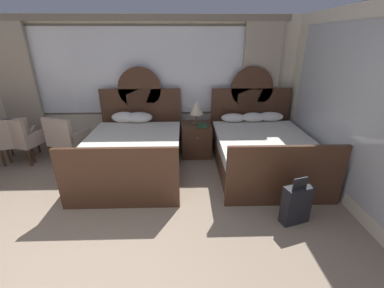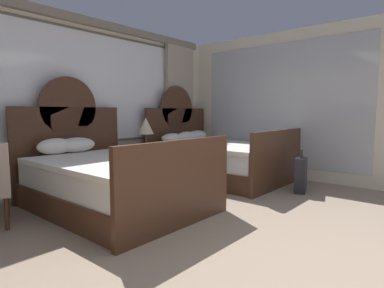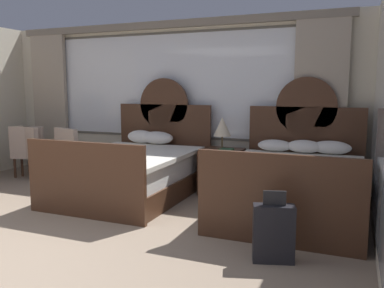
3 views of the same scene
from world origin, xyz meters
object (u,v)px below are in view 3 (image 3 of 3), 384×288
at_px(nightstand_between_beds, 222,171).
at_px(table_lamp_on_nightstand, 222,127).
at_px(bed_near_mirror, 294,184).
at_px(armchair_by_window_centre, 37,149).
at_px(book_on_nightstand, 226,150).
at_px(armchair_by_window_left, 76,152).
at_px(armchair_by_window_right, 32,149).
at_px(suitcase_on_floor, 274,233).
at_px(bed_near_window, 133,170).

height_order(nightstand_between_beds, table_lamp_on_nightstand, table_lamp_on_nightstand).
relative_size(bed_near_mirror, armchair_by_window_centre, 2.47).
relative_size(book_on_nightstand, armchair_by_window_left, 0.28).
relative_size(armchair_by_window_right, suitcase_on_floor, 1.38).
bearing_deg(table_lamp_on_nightstand, nightstand_between_beds, -74.39).
bearing_deg(bed_near_mirror, table_lamp_on_nightstand, 150.46).
xyz_separation_m(nightstand_between_beds, armchair_by_window_left, (-2.53, -0.21, 0.17)).
height_order(armchair_by_window_right, suitcase_on_floor, armchair_by_window_right).
height_order(armchair_by_window_left, suitcase_on_floor, armchair_by_window_left).
bearing_deg(bed_near_window, armchair_by_window_left, 162.56).
relative_size(nightstand_between_beds, armchair_by_window_left, 0.72).
bearing_deg(suitcase_on_floor, armchair_by_window_left, 152.33).
bearing_deg(bed_near_window, armchair_by_window_right, 169.56).
xyz_separation_m(bed_near_window, bed_near_mirror, (2.33, 0.00, 0.00)).
distance_m(nightstand_between_beds, armchair_by_window_centre, 3.38).
bearing_deg(table_lamp_on_nightstand, armchair_by_window_right, -176.13).
relative_size(bed_near_mirror, book_on_nightstand, 8.69).
xyz_separation_m(nightstand_between_beds, suitcase_on_floor, (1.20, -2.17, -0.06)).
xyz_separation_m(bed_near_window, table_lamp_on_nightstand, (1.16, 0.67, 0.62)).
xyz_separation_m(table_lamp_on_nightstand, suitcase_on_floor, (1.20, -2.19, -0.72)).
height_order(bed_near_mirror, armchair_by_window_right, bed_near_mirror).
relative_size(bed_near_window, nightstand_between_beds, 3.43).
distance_m(bed_near_mirror, nightstand_between_beds, 1.33).
distance_m(bed_near_mirror, armchair_by_window_right, 4.68).
bearing_deg(table_lamp_on_nightstand, bed_near_mirror, -29.54).
bearing_deg(book_on_nightstand, nightstand_between_beds, 130.06).
bearing_deg(bed_near_mirror, suitcase_on_floor, -88.68).
bearing_deg(armchair_by_window_right, bed_near_mirror, -5.23).
bearing_deg(armchair_by_window_centre, armchair_by_window_right, 179.96).
relative_size(book_on_nightstand, suitcase_on_floor, 0.39).
height_order(table_lamp_on_nightstand, armchair_by_window_centre, table_lamp_on_nightstand).
bearing_deg(armchair_by_window_centre, nightstand_between_beds, 3.59).
height_order(nightstand_between_beds, book_on_nightstand, book_on_nightstand).
height_order(bed_near_window, suitcase_on_floor, bed_near_window).
xyz_separation_m(bed_near_mirror, armchair_by_window_right, (-4.66, 0.43, 0.12)).
bearing_deg(suitcase_on_floor, armchair_by_window_right, 157.37).
bearing_deg(bed_near_mirror, nightstand_between_beds, 151.23).
bearing_deg(armchair_by_window_left, bed_near_mirror, -6.60).
relative_size(table_lamp_on_nightstand, book_on_nightstand, 1.85).
bearing_deg(armchair_by_window_left, armchair_by_window_centre, -179.90).
xyz_separation_m(book_on_nightstand, suitcase_on_floor, (1.10, -2.05, -0.40)).
relative_size(book_on_nightstand, armchair_by_window_right, 0.28).
bearing_deg(armchair_by_window_right, nightstand_between_beds, 3.47).
distance_m(table_lamp_on_nightstand, book_on_nightstand, 0.37).
bearing_deg(armchair_by_window_centre, book_on_nightstand, 1.56).
bearing_deg(suitcase_on_floor, nightstand_between_beds, 118.91).
bearing_deg(armchair_by_window_right, book_on_nightstand, 1.51).
distance_m(book_on_nightstand, armchair_by_window_left, 2.64).
height_order(nightstand_between_beds, armchair_by_window_left, armchair_by_window_left).
relative_size(bed_near_mirror, armchair_by_window_left, 2.47).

